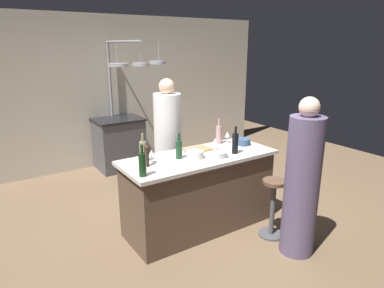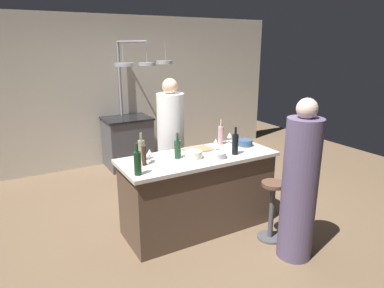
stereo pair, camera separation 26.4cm
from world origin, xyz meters
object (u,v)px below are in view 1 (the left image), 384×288
(wine_bottle_green, at_px, (179,149))
(wine_glass_near_left_guest, at_px, (227,135))
(wine_bottle_white, at_px, (143,151))
(wine_bottle_rose, at_px, (219,134))
(mixing_bowl_blue, at_px, (243,142))
(chef, at_px, (168,147))
(bar_stool_right, at_px, (273,205))
(guest_right, at_px, (302,184))
(wine_bottle_red, at_px, (142,164))
(stove_range, at_px, (119,143))
(wine_glass_by_chef, at_px, (215,141))
(mixing_bowl_steel, at_px, (219,154))
(pepper_mill, at_px, (147,157))
(cutting_board, at_px, (197,149))
(wine_bottle_dark, at_px, (235,143))
(wine_glass_near_right_guest, at_px, (152,154))
(mixing_bowl_ceramic, at_px, (195,154))

(wine_bottle_green, relative_size, wine_glass_near_left_guest, 1.97)
(wine_bottle_white, relative_size, wine_bottle_rose, 0.99)
(wine_bottle_white, bearing_deg, mixing_bowl_blue, -4.95)
(chef, relative_size, bar_stool_right, 2.50)
(bar_stool_right, height_order, wine_bottle_green, wine_bottle_green)
(chef, height_order, mixing_bowl_blue, chef)
(chef, height_order, guest_right, chef)
(guest_right, height_order, wine_bottle_red, guest_right)
(stove_range, xyz_separation_m, wine_glass_by_chef, (0.28, -2.38, 0.56))
(guest_right, relative_size, mixing_bowl_steel, 9.39)
(pepper_mill, distance_m, wine_bottle_red, 0.27)
(wine_bottle_white, bearing_deg, cutting_board, 0.97)
(wine_bottle_rose, height_order, wine_bottle_red, wine_bottle_red)
(wine_bottle_dark, height_order, wine_bottle_rose, wine_bottle_dark)
(wine_glass_near_left_guest, xyz_separation_m, mixing_bowl_blue, (0.11, -0.17, -0.07))
(mixing_bowl_blue, bearing_deg, stove_range, 106.38)
(stove_range, bearing_deg, wine_bottle_dark, -81.49)
(wine_glass_near_right_guest, distance_m, mixing_bowl_steel, 0.76)
(wine_bottle_green, bearing_deg, chef, 69.06)
(wine_bottle_rose, relative_size, wine_glass_near_right_guest, 2.14)
(mixing_bowl_steel, bearing_deg, wine_bottle_rose, 53.08)
(chef, relative_size, wine_glass_by_chef, 11.62)
(wine_bottle_rose, bearing_deg, chef, 127.54)
(guest_right, xyz_separation_m, wine_bottle_red, (-1.38, 0.77, 0.26))
(wine_glass_near_left_guest, relative_size, mixing_bowl_ceramic, 0.76)
(bar_stool_right, height_order, wine_bottle_red, wine_bottle_red)
(pepper_mill, height_order, wine_glass_near_right_guest, pepper_mill)
(wine_bottle_white, bearing_deg, wine_bottle_dark, -17.95)
(wine_bottle_dark, bearing_deg, wine_bottle_red, -177.35)
(wine_glass_near_left_guest, xyz_separation_m, mixing_bowl_ceramic, (-0.68, -0.27, -0.06))
(wine_bottle_red, bearing_deg, mixing_bowl_ceramic, 13.51)
(wine_bottle_rose, relative_size, wine_glass_near_left_guest, 2.14)
(cutting_board, bearing_deg, wine_bottle_rose, 11.98)
(wine_bottle_green, relative_size, wine_glass_by_chef, 1.97)
(stove_range, bearing_deg, wine_bottle_white, -105.14)
(cutting_board, bearing_deg, mixing_bowl_blue, -11.73)
(guest_right, distance_m, pepper_mill, 1.59)
(wine_glass_near_right_guest, bearing_deg, wine_bottle_rose, 10.21)
(guest_right, xyz_separation_m, wine_bottle_dark, (-0.18, 0.82, 0.26))
(wine_bottle_red, height_order, mixing_bowl_ceramic, wine_bottle_red)
(chef, bearing_deg, guest_right, -73.84)
(stove_range, xyz_separation_m, wine_bottle_dark, (0.39, -2.61, 0.58))
(wine_bottle_rose, xyz_separation_m, mixing_bowl_ceramic, (-0.57, -0.30, -0.08))
(wine_bottle_green, bearing_deg, wine_glass_near_right_guest, 174.27)
(mixing_bowl_steel, bearing_deg, wine_bottle_green, 152.36)
(wine_bottle_green, height_order, wine_glass_by_chef, wine_bottle_green)
(wine_bottle_rose, bearing_deg, mixing_bowl_steel, -126.92)
(cutting_board, distance_m, wine_bottle_rose, 0.41)
(stove_range, distance_m, wine_bottle_white, 2.43)
(wine_glass_near_left_guest, height_order, mixing_bowl_blue, wine_glass_near_left_guest)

